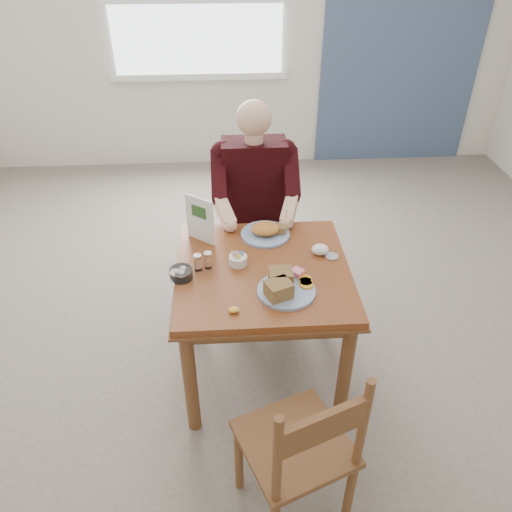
{
  "coord_description": "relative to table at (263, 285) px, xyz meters",
  "views": [
    {
      "loc": [
        -0.17,
        -2.08,
        2.29
      ],
      "look_at": [
        -0.04,
        0.0,
        0.83
      ],
      "focal_mm": 35.0,
      "sensor_mm": 36.0,
      "label": 1
    }
  ],
  "objects": [
    {
      "name": "napkin",
      "position": [
        0.32,
        0.11,
        0.14
      ],
      "size": [
        0.11,
        0.1,
        0.06
      ],
      "primitive_type": "ellipsoid",
      "rotation": [
        0.0,
        0.0,
        0.4
      ],
      "color": "white",
      "rests_on": "table"
    },
    {
      "name": "table",
      "position": [
        0.0,
        0.0,
        0.0
      ],
      "size": [
        0.92,
        0.92,
        0.75
      ],
      "color": "brown",
      "rests_on": "ground"
    },
    {
      "name": "shakers",
      "position": [
        -0.31,
        0.01,
        0.16
      ],
      "size": [
        0.1,
        0.07,
        0.09
      ],
      "color": "white",
      "rests_on": "table"
    },
    {
      "name": "creamer",
      "position": [
        -0.42,
        -0.06,
        0.14
      ],
      "size": [
        0.15,
        0.15,
        0.05
      ],
      "color": "white",
      "rests_on": "table"
    },
    {
      "name": "wall_back",
      "position": [
        0.0,
        3.0,
        0.76
      ],
      "size": [
        5.5,
        0.0,
        5.5
      ],
      "primitive_type": "plane",
      "rotation": [
        1.57,
        0.0,
        0.0
      ],
      "color": "silver",
      "rests_on": "ground"
    },
    {
      "name": "lemon_wedge",
      "position": [
        -0.16,
        -0.34,
        0.13
      ],
      "size": [
        0.05,
        0.04,
        0.03
      ],
      "primitive_type": "ellipsoid",
      "rotation": [
        0.0,
        0.0,
        0.01
      ],
      "color": "yellow",
      "rests_on": "table"
    },
    {
      "name": "metal_dish",
      "position": [
        0.38,
        0.07,
        0.12
      ],
      "size": [
        0.1,
        0.1,
        0.01
      ],
      "primitive_type": "cylinder",
      "rotation": [
        0.0,
        0.0,
        -0.42
      ],
      "color": "silver",
      "rests_on": "table"
    },
    {
      "name": "near_plate",
      "position": [
        0.09,
        -0.2,
        0.15
      ],
      "size": [
        0.35,
        0.35,
        0.1
      ],
      "color": "white",
      "rests_on": "table"
    },
    {
      "name": "floor",
      "position": [
        0.0,
        0.0,
        -0.64
      ],
      "size": [
        6.0,
        6.0,
        0.0
      ],
      "primitive_type": "plane",
      "color": "#635950",
      "rests_on": "ground"
    },
    {
      "name": "caddy",
      "position": [
        -0.13,
        0.04,
        0.14
      ],
      "size": [
        0.11,
        0.11,
        0.07
      ],
      "color": "white",
      "rests_on": "table"
    },
    {
      "name": "window",
      "position": [
        -0.4,
        2.97,
        0.96
      ],
      "size": [
        1.72,
        0.04,
        1.42
      ],
      "color": "white",
      "rests_on": "wall_back"
    },
    {
      "name": "diner",
      "position": [
        0.0,
        0.71,
        0.17
      ],
      "size": [
        0.53,
        0.56,
        1.39
      ],
      "color": "gray",
      "rests_on": "chair_far"
    },
    {
      "name": "menu",
      "position": [
        -0.33,
        0.29,
        0.25
      ],
      "size": [
        0.15,
        0.12,
        0.27
      ],
      "color": "white",
      "rests_on": "table"
    },
    {
      "name": "chair_near",
      "position": [
        0.09,
        -0.89,
        -0.16
      ],
      "size": [
        0.54,
        0.54,
        0.95
      ],
      "color": "brown",
      "rests_on": "ground"
    },
    {
      "name": "accent_panel",
      "position": [
        1.6,
        2.98,
        0.76
      ],
      "size": [
        1.6,
        0.02,
        2.8
      ],
      "primitive_type": "cube",
      "color": "#405477",
      "rests_on": "ground"
    },
    {
      "name": "far_plate",
      "position": [
        0.04,
        0.31,
        0.14
      ],
      "size": [
        0.33,
        0.33,
        0.08
      ],
      "color": "white",
      "rests_on": "table"
    },
    {
      "name": "chair_far",
      "position": [
        0.0,
        0.8,
        -0.16
      ],
      "size": [
        0.42,
        0.42,
        0.95
      ],
      "color": "brown",
      "rests_on": "ground"
    }
  ]
}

